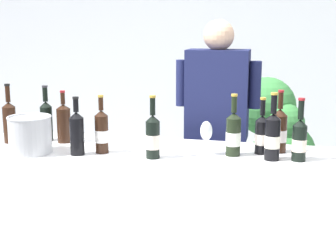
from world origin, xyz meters
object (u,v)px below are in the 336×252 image
(wine_bottle_6, at_px, (233,134))
(person_server, at_px, (216,151))
(wine_bottle_2, at_px, (9,121))
(potted_shrub, at_px, (278,146))
(wine_bottle_11, at_px, (273,136))
(wine_glass, at_px, (206,132))
(wine_bottle_7, at_px, (262,134))
(wine_bottle_0, at_px, (299,139))
(wine_bottle_3, at_px, (77,132))
(wine_bottle_10, at_px, (46,119))
(wine_bottle_9, at_px, (279,130))
(wine_bottle_1, at_px, (102,132))
(wine_bottle_8, at_px, (153,136))
(wine_bottle_4, at_px, (64,122))
(ice_bucket, at_px, (30,134))

(wine_bottle_6, bearing_deg, person_server, 105.08)
(wine_bottle_2, relative_size, potted_shrub, 0.27)
(wine_bottle_11, height_order, wine_glass, wine_bottle_11)
(wine_glass, xyz_separation_m, potted_shrub, (0.39, 1.30, -0.37))
(wine_glass, relative_size, person_server, 0.11)
(wine_bottle_2, height_order, wine_bottle_7, wine_bottle_2)
(wine_bottle_11, bearing_deg, wine_bottle_0, 6.03)
(wine_bottle_3, relative_size, wine_bottle_11, 0.90)
(wine_bottle_6, relative_size, wine_bottle_10, 0.99)
(wine_bottle_2, distance_m, wine_bottle_9, 1.59)
(wine_glass, height_order, potted_shrub, potted_shrub)
(wine_bottle_9, bearing_deg, wine_bottle_1, -165.81)
(wine_bottle_9, xyz_separation_m, potted_shrub, (0.00, 1.14, -0.37))
(wine_bottle_7, xyz_separation_m, wine_bottle_10, (-1.30, 0.01, 0.02))
(wine_bottle_6, distance_m, wine_bottle_8, 0.44)
(wine_bottle_6, bearing_deg, wine_bottle_10, 175.58)
(wine_bottle_4, height_order, wine_bottle_8, wine_bottle_8)
(ice_bucket, bearing_deg, person_server, 42.21)
(potted_shrub, bearing_deg, wine_bottle_4, -136.42)
(wine_bottle_3, distance_m, wine_bottle_9, 1.12)
(wine_bottle_8, bearing_deg, ice_bucket, -175.69)
(wine_bottle_1, xyz_separation_m, wine_bottle_8, (0.30, -0.04, -0.00))
(wine_bottle_0, height_order, person_server, person_server)
(wine_bottle_2, xyz_separation_m, wine_bottle_10, (0.19, 0.10, -0.00))
(wine_bottle_3, bearing_deg, wine_glass, 13.16)
(potted_shrub, bearing_deg, wine_glass, -106.59)
(wine_bottle_2, xyz_separation_m, ice_bucket, (0.24, -0.19, -0.03))
(wine_bottle_0, distance_m, person_server, 0.88)
(wine_bottle_10, xyz_separation_m, potted_shrub, (1.39, 1.19, -0.38))
(ice_bucket, height_order, person_server, person_server)
(wine_bottle_4, xyz_separation_m, wine_bottle_9, (1.27, 0.06, 0.00))
(wine_bottle_1, height_order, ice_bucket, wine_bottle_1)
(wine_bottle_2, distance_m, ice_bucket, 0.31)
(wine_bottle_6, xyz_separation_m, wine_bottle_11, (0.21, -0.04, 0.01))
(wine_bottle_2, bearing_deg, potted_shrub, 39.17)
(wine_bottle_9, relative_size, wine_bottle_11, 0.98)
(wine_bottle_2, height_order, wine_bottle_10, wine_bottle_2)
(wine_bottle_6, bearing_deg, wine_bottle_2, -179.50)
(wine_bottle_2, bearing_deg, wine_bottle_1, -8.79)
(wine_bottle_4, bearing_deg, person_server, 33.57)
(wine_bottle_6, height_order, wine_bottle_7, wine_bottle_6)
(wine_bottle_4, xyz_separation_m, wine_bottle_8, (0.62, -0.22, -0.00))
(wine_bottle_0, distance_m, wine_bottle_1, 1.06)
(wine_glass, xyz_separation_m, ice_bucket, (-0.95, -0.18, -0.02))
(wine_bottle_10, bearing_deg, ice_bucket, -80.15)
(wine_bottle_4, bearing_deg, wine_bottle_1, -29.92)
(ice_bucket, bearing_deg, wine_bottle_4, 75.13)
(wine_glass, xyz_separation_m, person_server, (-0.03, 0.66, -0.28))
(wine_bottle_7, bearing_deg, wine_bottle_0, -27.92)
(wine_bottle_0, xyz_separation_m, wine_bottle_10, (-1.49, 0.12, 0.02))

